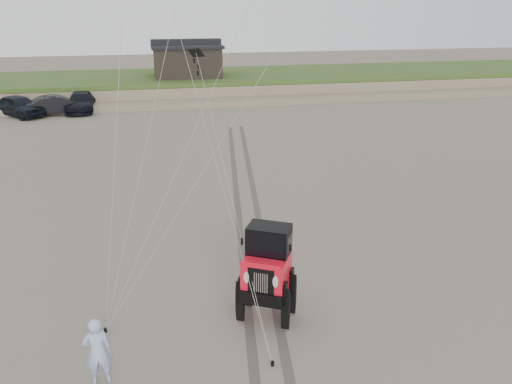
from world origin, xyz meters
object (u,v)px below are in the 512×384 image
cabin (187,60)px  truck_b (57,105)px  jeep (267,283)px  truck_c (81,102)px  man (97,351)px  truck_a (19,106)px

cabin → truck_b: cabin is taller
truck_b → jeep: jeep is taller
truck_c → man: bearing=-82.9°
jeep → cabin: bearing=117.2°
truck_c → cabin: bearing=35.1°
cabin → truck_a: size_ratio=1.35×
jeep → truck_c: bearing=133.5°
truck_a → truck_b: (2.74, 0.11, -0.06)m
truck_c → jeep: (8.04, -30.52, 0.32)m
truck_a → jeep: bearing=-110.0°
truck_a → truck_b: 2.74m
truck_c → jeep: jeep is taller
jeep → truck_b: bearing=136.9°
truck_b → man: man is taller
truck_b → jeep: bearing=-175.2°
truck_a → truck_c: bearing=-29.4°
cabin → truck_a: (-13.41, -7.31, -2.43)m
cabin → jeep: cabin is taller
man → truck_c: bearing=-88.6°
truck_b → truck_c: bearing=-73.6°
truck_a → man: 32.19m
jeep → truck_a: bearing=141.6°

